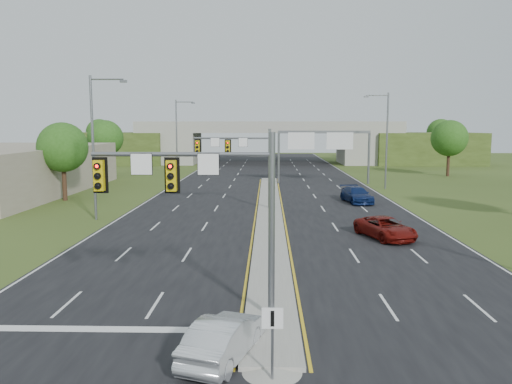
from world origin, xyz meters
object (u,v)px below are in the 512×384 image
object	(u,v)px
overpass	(269,145)
car_far_a	(385,228)
sign_gantry	(323,142)
car_far_b	(357,195)
signal_mast_far	(243,155)
keep_right_sign	(272,331)
car_silver	(224,338)
signal_mast_near	(209,195)

from	to	relation	value
overpass	car_far_a	distance (m)	66.56
sign_gantry	car_far_a	bearing A→B (deg)	-88.58
car_far_b	signal_mast_far	bearing A→B (deg)	-166.79
signal_mast_far	sign_gantry	bearing A→B (deg)	65.89
keep_right_sign	overpass	size ratio (longest dim) A/B	0.03
sign_gantry	car_silver	size ratio (longest dim) A/B	2.84
sign_gantry	car_silver	world-z (taller)	sign_gantry
signal_mast_far	car_far_a	size ratio (longest dim) A/B	1.42
keep_right_sign	signal_mast_near	bearing A→B (deg)	116.94
sign_gantry	signal_mast_near	bearing A→B (deg)	-101.25
keep_right_sign	sign_gantry	distance (m)	50.04
signal_mast_far	car_far_b	distance (m)	12.06
signal_mast_far	overpass	distance (m)	55.13
car_far_b	overpass	bearing A→B (deg)	90.31
overpass	car_far_a	bearing A→B (deg)	-83.57
signal_mast_near	signal_mast_far	world-z (taller)	same
keep_right_sign	car_far_b	xyz separation A→B (m)	(8.28, 33.75, -0.76)
signal_mast_far	overpass	size ratio (longest dim) A/B	0.09
car_silver	signal_mast_far	bearing A→B (deg)	-70.72
signal_mast_near	sign_gantry	bearing A→B (deg)	78.75
keep_right_sign	sign_gantry	xyz separation A→B (m)	(6.68, 49.45, 3.72)
car_silver	car_far_b	size ratio (longest dim) A/B	0.80
signal_mast_near	sign_gantry	world-z (taller)	signal_mast_near
sign_gantry	overpass	distance (m)	35.75
keep_right_sign	car_far_a	xyz separation A→B (m)	(7.45, 18.45, -0.81)
keep_right_sign	car_far_b	distance (m)	34.76
keep_right_sign	car_silver	bearing A→B (deg)	137.06
keep_right_sign	car_far_a	bearing A→B (deg)	68.01
overpass	car_far_b	size ratio (longest dim) A/B	15.66
signal_mast_near	overpass	bearing A→B (deg)	88.38
car_far_a	car_silver	bearing A→B (deg)	-136.92
signal_mast_far	overpass	bearing A→B (deg)	87.65
sign_gantry	car_far_b	distance (m)	16.40
sign_gantry	overpass	xyz separation A→B (m)	(-6.68, 35.08, -1.69)
signal_mast_near	car_far_b	distance (m)	31.39
signal_mast_far	keep_right_sign	xyz separation A→B (m)	(2.26, -29.45, -3.21)
keep_right_sign	sign_gantry	world-z (taller)	sign_gantry
keep_right_sign	car_silver	distance (m)	2.21
keep_right_sign	overpass	world-z (taller)	overpass
signal_mast_near	car_silver	distance (m)	5.12
keep_right_sign	car_far_a	size ratio (longest dim) A/B	0.45
signal_mast_far	overpass	xyz separation A→B (m)	(2.26, 55.07, -1.17)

